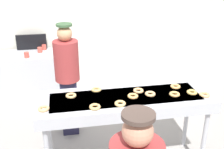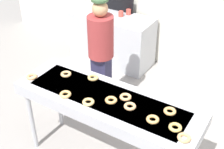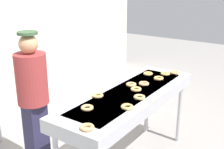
# 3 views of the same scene
# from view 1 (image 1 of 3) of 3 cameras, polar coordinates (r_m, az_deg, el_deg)

# --- Properties ---
(back_wall) EXTENTS (8.00, 0.12, 3.20)m
(back_wall) POSITION_cam_1_polar(r_m,az_deg,el_deg) (5.56, -3.24, 13.36)
(back_wall) COLOR silver
(back_wall) RESTS_ON ground
(fryer_conveyor) EXTENTS (2.08, 0.68, 1.01)m
(fryer_conveyor) POSITION_cam_1_polar(r_m,az_deg,el_deg) (3.34, 2.77, -5.75)
(fryer_conveyor) COLOR #B7BABF
(fryer_conveyor) RESTS_ON ground
(glazed_donut_0) EXTENTS (0.15, 0.15, 0.03)m
(glazed_donut_0) POSITION_cam_1_polar(r_m,az_deg,el_deg) (3.48, 18.33, -3.90)
(glazed_donut_0) COLOR #E8AD6C
(glazed_donut_0) RESTS_ON fryer_conveyor
(glazed_donut_1) EXTENTS (0.17, 0.17, 0.03)m
(glazed_donut_1) POSITION_cam_1_polar(r_m,az_deg,el_deg) (3.32, -8.35, -4.27)
(glazed_donut_1) COLOR #DEAD6C
(glazed_donut_1) RESTS_ON fryer_conveyor
(glazed_donut_2) EXTENTS (0.13, 0.13, 0.03)m
(glazed_donut_2) POSITION_cam_1_polar(r_m,az_deg,el_deg) (3.11, -13.76, -6.75)
(glazed_donut_2) COLOR #EAAC6C
(glazed_donut_2) RESTS_ON fryer_conveyor
(glazed_donut_3) EXTENTS (0.13, 0.13, 0.03)m
(glazed_donut_3) POSITION_cam_1_polar(r_m,az_deg,el_deg) (3.28, 4.27, -4.40)
(glazed_donut_3) COLOR #EFAE5F
(glazed_donut_3) RESTS_ON fryer_conveyor
(glazed_donut_4) EXTENTS (0.16, 0.16, 0.03)m
(glazed_donut_4) POSITION_cam_1_polar(r_m,az_deg,el_deg) (3.42, 5.39, -3.29)
(glazed_donut_4) COLOR #E8AB6A
(glazed_donut_4) RESTS_ON fryer_conveyor
(glazed_donut_5) EXTENTS (0.18, 0.18, 0.03)m
(glazed_donut_5) POSITION_cam_1_polar(r_m,az_deg,el_deg) (3.43, -3.24, -3.06)
(glazed_donut_5) COLOR #E5BB67
(glazed_donut_5) RESTS_ON fryer_conveyor
(glazed_donut_6) EXTENTS (0.16, 0.16, 0.03)m
(glazed_donut_6) POSITION_cam_1_polar(r_m,az_deg,el_deg) (3.49, 15.98, -3.50)
(glazed_donut_6) COLOR #E1B95F
(glazed_donut_6) RESTS_ON fryer_conveyor
(glazed_donut_7) EXTENTS (0.18, 0.18, 0.03)m
(glazed_donut_7) POSITION_cam_1_polar(r_m,az_deg,el_deg) (3.06, -3.50, -6.58)
(glazed_donut_7) COLOR #DFAE63
(glazed_donut_7) RESTS_ON fryer_conveyor
(glazed_donut_8) EXTENTS (0.17, 0.17, 0.03)m
(glazed_donut_8) POSITION_cam_1_polar(r_m,az_deg,el_deg) (3.35, 7.78, -3.95)
(glazed_donut_8) COLOR #E0AA6E
(glazed_donut_8) RESTS_ON fryer_conveyor
(glazed_donut_9) EXTENTS (0.17, 0.17, 0.03)m
(glazed_donut_9) POSITION_cam_1_polar(r_m,az_deg,el_deg) (3.59, 12.79, -2.38)
(glazed_donut_9) COLOR #EBAB5F
(glazed_donut_9) RESTS_ON fryer_conveyor
(glazed_donut_10) EXTENTS (0.16, 0.16, 0.03)m
(glazed_donut_10) POSITION_cam_1_polar(r_m,az_deg,el_deg) (3.40, 12.62, -3.94)
(glazed_donut_10) COLOR #DEA95E
(glazed_donut_10) RESTS_ON fryer_conveyor
(glazed_donut_11) EXTENTS (0.17, 0.17, 0.03)m
(glazed_donut_11) POSITION_cam_1_polar(r_m,az_deg,el_deg) (3.12, 1.66, -5.93)
(glazed_donut_11) COLOR #E4B56B
(glazed_donut_11) RESTS_ON fryer_conveyor
(worker_baker) EXTENTS (0.35, 0.35, 1.71)m
(worker_baker) POSITION_cam_1_polar(r_m,az_deg,el_deg) (4.04, -9.09, 0.05)
(worker_baker) COLOR #252340
(worker_baker) RESTS_ON ground
(prep_counter) EXTENTS (1.49, 0.63, 0.90)m
(prep_counter) POSITION_cam_1_polar(r_m,az_deg,el_deg) (5.44, -15.61, -0.38)
(prep_counter) COLOR #B7BABF
(prep_counter) RESTS_ON ground
(paper_cup_0) EXTENTS (0.08, 0.08, 0.10)m
(paper_cup_0) POSITION_cam_1_polar(r_m,az_deg,el_deg) (5.30, -14.48, 4.88)
(paper_cup_0) COLOR #CC4C3F
(paper_cup_0) RESTS_ON prep_counter
(paper_cup_1) EXTENTS (0.08, 0.08, 0.10)m
(paper_cup_1) POSITION_cam_1_polar(r_m,az_deg,el_deg) (5.09, -17.00, 3.83)
(paper_cup_1) COLOR #CC4C3F
(paper_cup_1) RESTS_ON prep_counter
(paper_cup_2) EXTENTS (0.08, 0.08, 0.10)m
(paper_cup_2) POSITION_cam_1_polar(r_m,az_deg,el_deg) (5.43, -13.67, 5.41)
(paper_cup_2) COLOR #CC4C3F
(paper_cup_2) RESTS_ON prep_counter
(menu_display) EXTENTS (0.55, 0.04, 0.29)m
(menu_display) POSITION_cam_1_polar(r_m,az_deg,el_deg) (5.49, -16.08, 6.38)
(menu_display) COLOR black
(menu_display) RESTS_ON prep_counter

